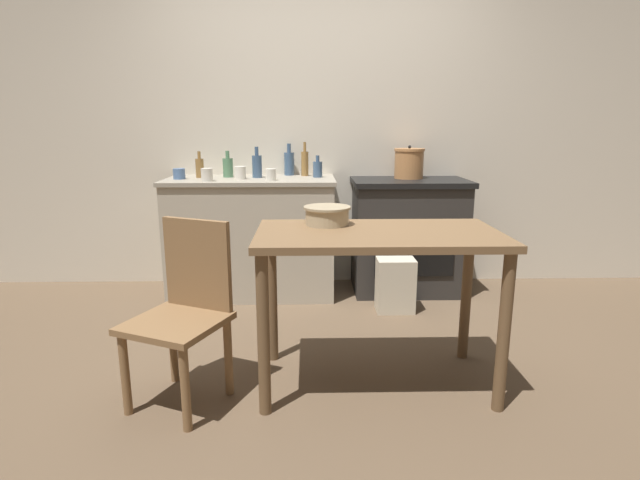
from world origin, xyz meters
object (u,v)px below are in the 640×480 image
flour_sack (395,285)px  bottle_center_left (305,163)px  work_table (378,256)px  bottle_center_right (318,169)px  stock_pot (409,163)px  cup_right (207,175)px  cup_mid_right (240,173)px  stove (408,236)px  mixing_bowl_large (327,215)px  bottle_center (289,163)px  chair (185,308)px  cup_end_right (179,174)px  cup_far_right (271,175)px  bottle_left (200,168)px  bottle_mid_left (257,166)px  bottle_far_left (228,167)px

flour_sack → bottle_center_left: 1.20m
work_table → bottle_center_right: size_ratio=7.07×
stock_pot → cup_right: bearing=-168.3°
cup_mid_right → stove: bearing=4.1°
mixing_bowl_large → bottle_center: bottle_center is taller
stock_pot → bottle_center_left: bearing=175.0°
flour_sack → bottle_center_left: size_ratio=1.45×
stock_pot → chair: bearing=-129.3°
flour_sack → cup_end_right: bearing=166.1°
bottle_center → cup_far_right: bearing=-107.3°
work_table → cup_far_right: size_ratio=14.02×
mixing_bowl_large → stove: bearing=62.2°
bottle_left → bottle_center_right: 0.90m
bottle_center → bottle_center_right: (0.22, -0.17, -0.03)m
stove → bottle_left: bearing=179.2°
flour_sack → bottle_center: 1.29m
flour_sack → cup_mid_right: size_ratio=4.05×
bottle_left → cup_mid_right: bearing=-19.6°
cup_right → chair: bearing=-84.1°
work_table → cup_right: bearing=130.5°
bottle_center_left → mixing_bowl_large: bearing=-85.2°
flour_sack → cup_mid_right: cup_mid_right is taller
bottle_center_left → bottle_center_right: (0.10, -0.12, -0.04)m
stove → bottle_center_right: 0.88m
bottle_left → bottle_center_left: 0.81m
stove → work_table: size_ratio=0.75×
cup_mid_right → cup_end_right: (-0.45, 0.01, -0.01)m
mixing_bowl_large → bottle_mid_left: size_ratio=1.03×
stove → mixing_bowl_large: 1.52m
bottle_center_right → cup_far_right: bottle_center_right is taller
stock_pot → cup_far_right: bearing=-166.1°
bottle_left → bottle_mid_left: size_ratio=0.85×
bottle_mid_left → cup_mid_right: 0.16m
cup_right → cup_far_right: bearing=6.4°
bottle_center → bottle_center_right: size_ratio=1.50×
bottle_left → bottle_center_left: (0.80, 0.13, 0.02)m
work_table → mixing_bowl_large: 0.34m
stove → bottle_mid_left: 1.29m
bottle_center_right → bottle_center: bearing=143.1°
bottle_mid_left → bottle_center: 0.30m
bottle_mid_left → stove: bearing=-0.8°
flour_sack → cup_end_right: size_ratio=4.31×
work_table → cup_mid_right: cup_mid_right is taller
bottle_far_left → cup_end_right: (-0.34, -0.13, -0.04)m
cup_far_right → bottle_mid_left: bearing=120.6°
work_table → cup_end_right: 1.92m
stock_pot → bottle_center_left: bottle_center_left is taller
stock_pot → bottle_center_left: (-0.81, 0.07, 0.00)m
flour_sack → bottle_center_left: (-0.63, 0.61, 0.81)m
bottle_center_left → bottle_center: bearing=157.2°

